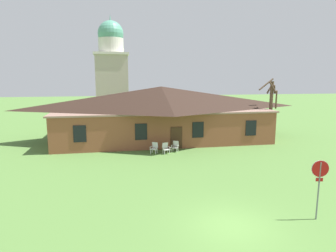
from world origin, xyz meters
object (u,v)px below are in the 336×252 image
(stop_sign, at_px, (320,178))
(lawn_chair_by_porch, at_px, (154,148))
(lawn_chair_near_door, at_px, (166,148))
(lawn_chair_left_end, at_px, (175,146))

(stop_sign, distance_m, lawn_chair_by_porch, 14.78)
(lawn_chair_near_door, xyz_separation_m, lawn_chair_left_end, (0.99, 0.54, 0.00))
(stop_sign, xyz_separation_m, lawn_chair_left_end, (-3.86, 13.72, -1.54))
(lawn_chair_near_door, bearing_deg, lawn_chair_left_end, 28.52)
(lawn_chair_by_porch, distance_m, lawn_chair_left_end, 1.96)
(lawn_chair_near_door, bearing_deg, lawn_chair_by_porch, 161.63)
(lawn_chair_near_door, relative_size, lawn_chair_left_end, 1.00)
(lawn_chair_by_porch, height_order, lawn_chair_left_end, same)
(lawn_chair_by_porch, relative_size, lawn_chair_near_door, 1.00)
(lawn_chair_by_porch, relative_size, lawn_chair_left_end, 1.00)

